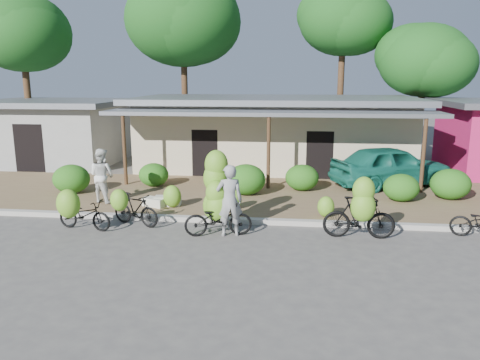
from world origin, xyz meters
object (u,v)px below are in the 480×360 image
object	(u,v)px
tree_near_right	(420,58)
bike_left	(133,208)
bike_right	(360,213)
bystander	(102,175)
bike_center	(217,201)
bike_far_left	(81,212)
sack_far	(154,202)
sack_near	(168,201)
tree_center_right	(340,18)
tree_back_left	(19,31)
tree_far_center	(180,18)
vendor	(229,201)
teal_van	(391,166)

from	to	relation	value
tree_near_right	bike_left	bearing A→B (deg)	-129.48
bike_right	bystander	xyz separation A→B (m)	(-8.15, 2.55, 0.28)
tree_near_right	bike_center	world-z (taller)	tree_near_right
bike_far_left	sack_far	distance (m)	2.77
bike_far_left	sack_near	distance (m)	3.11
tree_center_right	tree_back_left	bearing A→B (deg)	-168.37
bike_far_left	bike_right	size ratio (longest dim) A/B	0.92
bike_center	bystander	world-z (taller)	bike_center
bike_center	bike_right	xyz separation A→B (m)	(3.85, -0.18, -0.15)
tree_near_right	bike_center	distance (m)	16.53
tree_far_center	bike_left	xyz separation A→B (m)	(2.06, -14.78, -6.99)
bike_center	vendor	xyz separation A→B (m)	(0.37, -0.21, 0.09)
bike_right	vendor	distance (m)	3.48
sack_near	teal_van	distance (m)	8.69
bike_center	bystander	xyz separation A→B (m)	(-4.30, 2.37, 0.13)
bike_left	bystander	distance (m)	2.80
tree_back_left	bike_far_left	xyz separation A→B (m)	(8.75, -12.38, -6.10)
teal_van	bike_right	bearing A→B (deg)	138.61
bike_center	sack_near	world-z (taller)	bike_center
tree_back_left	bike_far_left	bearing A→B (deg)	-54.74
sack_near	tree_back_left	bearing A→B (deg)	136.95
tree_far_center	teal_van	size ratio (longest dim) A/B	2.16
tree_far_center	bike_center	size ratio (longest dim) A/B	4.40
bike_center	bike_right	world-z (taller)	bike_center
bike_far_left	bystander	bearing A→B (deg)	21.35
tree_center_right	bystander	distance (m)	17.08
bike_far_left	bystander	xyz separation A→B (m)	(-0.49, 2.70, 0.47)
tree_far_center	tree_near_right	bearing A→B (deg)	-6.58
tree_center_right	bike_far_left	distance (m)	19.19
sack_far	bystander	xyz separation A→B (m)	(-1.88, 0.33, 0.77)
tree_near_right	teal_van	size ratio (longest dim) A/B	1.50
bike_center	tree_center_right	bearing A→B (deg)	-28.98
tree_back_left	tree_center_right	size ratio (longest dim) A/B	0.92
tree_center_right	sack_near	distance (m)	16.49
bystander	sack_near	bearing A→B (deg)	-164.64
sack_far	tree_far_center	bearing A→B (deg)	99.36
tree_near_right	bike_right	xyz separation A→B (m)	(-4.59, -13.73, -4.45)
tree_far_center	vendor	world-z (taller)	tree_far_center
tree_far_center	tree_back_left	bearing A→B (deg)	-159.44
tree_back_left	sack_far	distance (m)	15.62
tree_center_right	bike_far_left	bearing A→B (deg)	-117.45
sack_far	bike_center	bearing A→B (deg)	-40.09
tree_back_left	tree_center_right	bearing A→B (deg)	11.63
tree_center_right	teal_van	xyz separation A→B (m)	(1.37, -9.61, -6.57)
tree_far_center	bystander	xyz separation A→B (m)	(0.27, -12.68, -6.51)
sack_near	tree_far_center	bearing A→B (deg)	101.20
tree_near_right	bystander	xyz separation A→B (m)	(-12.73, -11.18, -4.17)
sack_far	vendor	xyz separation A→B (m)	(2.80, -2.25, 0.73)
tree_center_right	vendor	distance (m)	17.52
tree_far_center	tree_center_right	xyz separation A→B (m)	(9.00, 0.50, -0.07)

